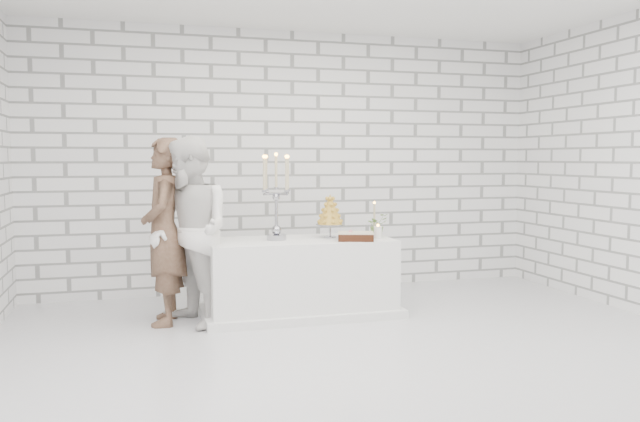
{
  "coord_description": "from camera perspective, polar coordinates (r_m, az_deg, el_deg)",
  "views": [
    {
      "loc": [
        -1.75,
        -4.81,
        1.55
      ],
      "look_at": [
        -0.1,
        0.97,
        1.05
      ],
      "focal_mm": 36.12,
      "sensor_mm": 36.0,
      "label": 1
    }
  ],
  "objects": [
    {
      "name": "ground",
      "position": [
        5.35,
        4.0,
        -12.1
      ],
      "size": [
        6.0,
        5.0,
        0.01
      ],
      "primitive_type": "cube",
      "color": "silver",
      "rests_on": "ground"
    },
    {
      "name": "wall_back",
      "position": [
        7.52,
        -2.45,
        4.36
      ],
      "size": [
        6.0,
        0.01,
        3.0
      ],
      "primitive_type": "cube",
      "color": "white",
      "rests_on": "ground"
    },
    {
      "name": "wall_front",
      "position": [
        2.9,
        21.27,
        3.49
      ],
      "size": [
        6.0,
        0.01,
        3.0
      ],
      "primitive_type": "cube",
      "color": "white",
      "rests_on": "ground"
    },
    {
      "name": "cake_table",
      "position": [
        6.38,
        -1.76,
        -5.86
      ],
      "size": [
        1.8,
        0.8,
        0.75
      ],
      "primitive_type": "cube",
      "color": "white",
      "rests_on": "ground"
    },
    {
      "name": "groom",
      "position": [
        6.14,
        -13.62,
        -1.76
      ],
      "size": [
        0.48,
        0.68,
        1.74
      ],
      "primitive_type": "imported",
      "rotation": [
        0.0,
        0.0,
        -1.68
      ],
      "color": "brown",
      "rests_on": "ground"
    },
    {
      "name": "bride",
      "position": [
        5.97,
        -11.46,
        -1.82
      ],
      "size": [
        0.94,
        1.04,
        1.75
      ],
      "primitive_type": "imported",
      "rotation": [
        0.0,
        0.0,
        -1.18
      ],
      "color": "white",
      "rests_on": "ground"
    },
    {
      "name": "candelabra",
      "position": [
        6.24,
        -3.9,
        1.29
      ],
      "size": [
        0.42,
        0.42,
        0.85
      ],
      "primitive_type": null,
      "rotation": [
        0.0,
        0.0,
        -0.28
      ],
      "color": "#9999A2",
      "rests_on": "cake_table"
    },
    {
      "name": "croquembouche",
      "position": [
        6.43,
        0.9,
        -0.44
      ],
      "size": [
        0.31,
        0.31,
        0.44
      ],
      "primitive_type": null,
      "rotation": [
        0.0,
        0.0,
        -0.09
      ],
      "color": "#AD812A",
      "rests_on": "cake_table"
    },
    {
      "name": "chocolate_cake",
      "position": [
        6.23,
        3.19,
        -2.25
      ],
      "size": [
        0.4,
        0.33,
        0.08
      ],
      "primitive_type": "cube",
      "rotation": [
        0.0,
        0.0,
        -0.31
      ],
      "color": "black",
      "rests_on": "cake_table"
    },
    {
      "name": "pillar_candle",
      "position": [
        6.42,
        5.15,
        -1.88
      ],
      "size": [
        0.09,
        0.09,
        0.12
      ],
      "primitive_type": "cylinder",
      "rotation": [
        0.0,
        0.0,
        0.2
      ],
      "color": "white",
      "rests_on": "cake_table"
    },
    {
      "name": "extra_taper",
      "position": [
        6.74,
        4.84,
        -0.71
      ],
      "size": [
        0.08,
        0.08,
        0.32
      ],
      "primitive_type": "cylinder",
      "rotation": [
        0.0,
        0.0,
        0.33
      ],
      "color": "#C3B58C",
      "rests_on": "cake_table"
    },
    {
      "name": "flowers",
      "position": [
        6.57,
        5.09,
        -1.23
      ],
      "size": [
        0.26,
        0.24,
        0.23
      ],
      "primitive_type": "imported",
      "rotation": [
        0.0,
        0.0,
        0.33
      ],
      "color": "#506631",
      "rests_on": "cake_table"
    }
  ]
}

